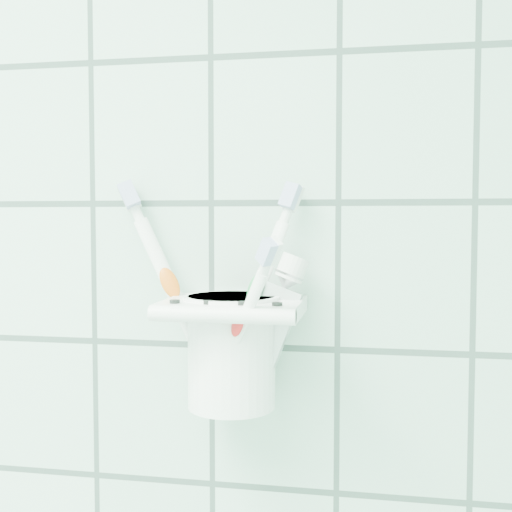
% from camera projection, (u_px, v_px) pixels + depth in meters
% --- Properties ---
extents(holder_bracket, '(0.13, 0.10, 0.04)m').
position_uv_depth(holder_bracket, '(234.00, 309.00, 0.58)').
color(holder_bracket, white).
rests_on(holder_bracket, wall_back).
extents(cup, '(0.09, 0.09, 0.10)m').
position_uv_depth(cup, '(232.00, 347.00, 0.59)').
color(cup, white).
rests_on(cup, holder_bracket).
extents(toothbrush_pink, '(0.10, 0.04, 0.22)m').
position_uv_depth(toothbrush_pink, '(219.00, 274.00, 0.60)').
color(toothbrush_pink, white).
rests_on(toothbrush_pink, cup).
extents(toothbrush_blue, '(0.07, 0.05, 0.21)m').
position_uv_depth(toothbrush_blue, '(216.00, 284.00, 0.57)').
color(toothbrush_blue, white).
rests_on(toothbrush_blue, cup).
extents(toothbrush_orange, '(0.07, 0.08, 0.17)m').
position_uv_depth(toothbrush_orange, '(212.00, 299.00, 0.59)').
color(toothbrush_orange, white).
rests_on(toothbrush_orange, cup).
extents(toothpaste_tube, '(0.07, 0.03, 0.15)m').
position_uv_depth(toothpaste_tube, '(241.00, 312.00, 0.58)').
color(toothpaste_tube, silver).
rests_on(toothpaste_tube, cup).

